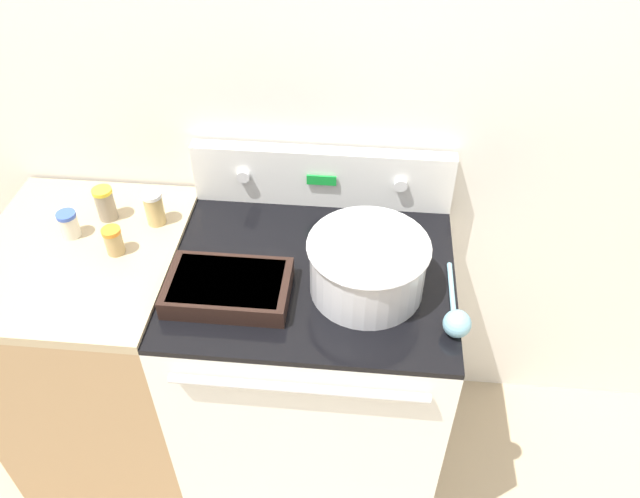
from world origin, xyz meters
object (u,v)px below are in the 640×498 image
ladle (456,320)px  spice_jar_orange_cap (114,241)px  spice_jar_white_cap (154,208)px  spice_jar_yellow_cap (105,204)px  casserole_dish (228,287)px  spice_jar_blue_cap (69,224)px  mixing_bowl (368,264)px

ladle → spice_jar_orange_cap: spice_jar_orange_cap is taller
spice_jar_white_cap → spice_jar_orange_cap: (-0.08, -0.14, -0.01)m
spice_jar_white_cap → spice_jar_yellow_cap: spice_jar_white_cap is taller
casserole_dish → spice_jar_white_cap: bearing=135.5°
spice_jar_blue_cap → casserole_dish: bearing=-20.3°
spice_jar_white_cap → spice_jar_yellow_cap: 0.15m
spice_jar_white_cap → spice_jar_yellow_cap: bearing=176.9°
casserole_dish → spice_jar_blue_cap: bearing=159.7°
casserole_dish → spice_jar_blue_cap: (-0.51, 0.19, 0.02)m
spice_jar_orange_cap → spice_jar_blue_cap: size_ratio=1.03×
ladle → spice_jar_blue_cap: bearing=167.2°
spice_jar_white_cap → spice_jar_orange_cap: size_ratio=1.27×
mixing_bowl → casserole_dish: mixing_bowl is taller
spice_jar_yellow_cap → ladle: bearing=-18.4°
mixing_bowl → spice_jar_orange_cap: size_ratio=3.84×
mixing_bowl → spice_jar_yellow_cap: size_ratio=3.05×
ladle → spice_jar_orange_cap: size_ratio=3.37×
spice_jar_orange_cap → casserole_dish: bearing=-20.0°
mixing_bowl → spice_jar_blue_cap: mixing_bowl is taller
casserole_dish → ladle: size_ratio=1.15×
spice_jar_yellow_cap → mixing_bowl: bearing=-15.3°
mixing_bowl → spice_jar_blue_cap: (-0.87, 0.13, -0.04)m
casserole_dish → ladle: ladle is taller
mixing_bowl → spice_jar_yellow_cap: 0.82m
ladle → spice_jar_white_cap: spice_jar_white_cap is taller
spice_jar_orange_cap → mixing_bowl: bearing=-5.4°
mixing_bowl → spice_jar_orange_cap: mixing_bowl is taller
mixing_bowl → spice_jar_orange_cap: (-0.72, 0.07, -0.04)m
mixing_bowl → spice_jar_blue_cap: size_ratio=3.94×
casserole_dish → spice_jar_white_cap: (-0.27, 0.27, 0.03)m
spice_jar_yellow_cap → casserole_dish: bearing=-33.0°
spice_jar_white_cap → spice_jar_orange_cap: spice_jar_white_cap is taller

